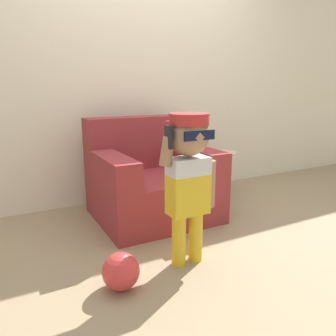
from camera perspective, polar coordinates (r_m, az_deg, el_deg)
ground_plane at (r=2.84m, az=1.76°, el=-9.09°), size 10.00×10.00×0.00m
wall_back at (r=3.36m, az=-5.21°, el=17.00°), size 10.00×0.05×2.60m
armchair at (r=2.87m, az=-2.97°, el=-2.23°), size 0.97×0.88×0.85m
person_child at (r=1.99m, az=3.61°, el=0.27°), size 0.39×0.29×0.96m
side_table at (r=3.38m, az=9.27°, el=-0.41°), size 0.30×0.30×0.48m
toy_ball at (r=1.93m, az=-8.21°, el=-17.37°), size 0.21×0.21×0.21m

